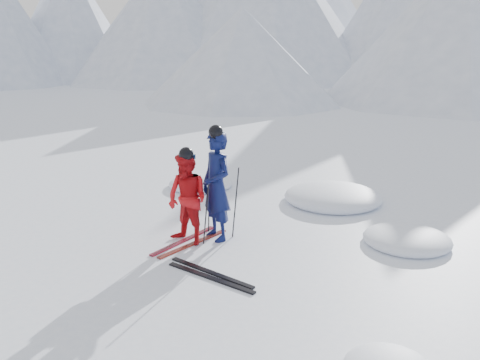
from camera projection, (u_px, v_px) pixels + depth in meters
The scene contains 12 objects.
ground at pixel (303, 266), 8.31m from camera, with size 160.00×160.00×0.00m, color white.
skier_blue at pixel (216, 186), 9.24m from camera, with size 0.74×0.49×2.03m, color #0B1243.
skier_red at pixel (187, 199), 9.08m from camera, with size 0.81×0.63×1.68m, color red.
pole_blue_left at pixel (209, 199), 9.62m from camera, with size 0.02×0.02×1.36m, color black.
pole_blue_right at pixel (236, 203), 9.39m from camera, with size 0.02×0.02×1.36m, color black.
pole_red_left at pixel (185, 207), 9.51m from camera, with size 0.02×0.02×1.12m, color black.
pole_red_right at pixel (206, 215), 9.10m from camera, with size 0.02×0.02×1.12m, color black.
ski_worn_left at pixel (184, 240), 9.36m from camera, with size 0.09×1.70×0.03m, color black.
ski_worn_right at pixel (194, 243), 9.23m from camera, with size 0.09×1.70×0.03m, color black.
ski_loose_a at pixel (211, 272), 8.06m from camera, with size 0.09×1.70×0.03m, color black.
ski_loose_b at pixel (210, 277), 7.89m from camera, with size 0.09×1.70×0.03m, color black.
snow_lumps at pixel (315, 209), 11.14m from camera, with size 7.86×7.05×0.49m.
Camera 1 is at (3.62, -6.82, 3.56)m, focal length 38.00 mm.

